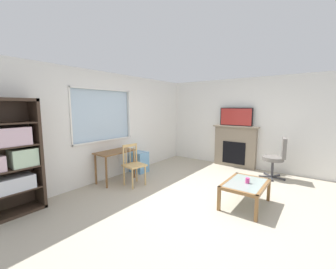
% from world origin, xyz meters
% --- Properties ---
extents(ground, '(6.56, 5.88, 0.02)m').
position_xyz_m(ground, '(0.00, 0.00, -0.01)').
color(ground, '#B2A893').
extents(wall_back_with_window, '(5.56, 0.15, 2.52)m').
position_xyz_m(wall_back_with_window, '(0.03, 2.44, 1.23)').
color(wall_back_with_window, white).
rests_on(wall_back_with_window, ground).
extents(wall_right, '(0.12, 5.08, 2.52)m').
position_xyz_m(wall_right, '(2.84, 0.00, 1.26)').
color(wall_right, white).
rests_on(wall_right, ground).
extents(bookshelf, '(0.90, 0.38, 1.86)m').
position_xyz_m(bookshelf, '(-2.19, 2.20, 0.90)').
color(bookshelf, '#38281E').
rests_on(bookshelf, ground).
extents(desk_under_window, '(0.92, 0.47, 0.71)m').
position_xyz_m(desk_under_window, '(-0.16, 2.09, 0.59)').
color(desk_under_window, brown).
rests_on(desk_under_window, ground).
extents(wooden_chair, '(0.48, 0.46, 0.90)m').
position_xyz_m(wooden_chair, '(-0.09, 1.58, 0.46)').
color(wooden_chair, tan).
rests_on(wooden_chair, ground).
extents(plastic_drawer_unit, '(0.35, 0.40, 0.54)m').
position_xyz_m(plastic_drawer_unit, '(0.66, 2.14, 0.27)').
color(plastic_drawer_unit, '#72ADDB').
rests_on(plastic_drawer_unit, ground).
extents(fireplace, '(0.26, 1.27, 1.19)m').
position_xyz_m(fireplace, '(2.68, 0.27, 0.59)').
color(fireplace, gray).
rests_on(fireplace, ground).
extents(tv, '(0.06, 0.91, 0.51)m').
position_xyz_m(tv, '(2.67, 0.27, 1.44)').
color(tv, black).
rests_on(tv, fireplace).
extents(office_chair, '(0.58, 0.57, 1.00)m').
position_xyz_m(office_chair, '(2.25, -0.89, 0.55)').
color(office_chair, slate).
rests_on(office_chair, ground).
extents(coffee_table, '(0.93, 0.64, 0.42)m').
position_xyz_m(coffee_table, '(0.36, -0.71, 0.36)').
color(coffee_table, '#8C9E99').
rests_on(coffee_table, ground).
extents(sippy_cup, '(0.07, 0.07, 0.09)m').
position_xyz_m(sippy_cup, '(0.35, -0.74, 0.46)').
color(sippy_cup, '#DB3D84').
rests_on(sippy_cup, coffee_table).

